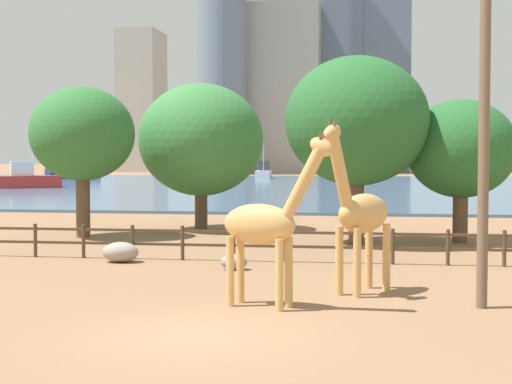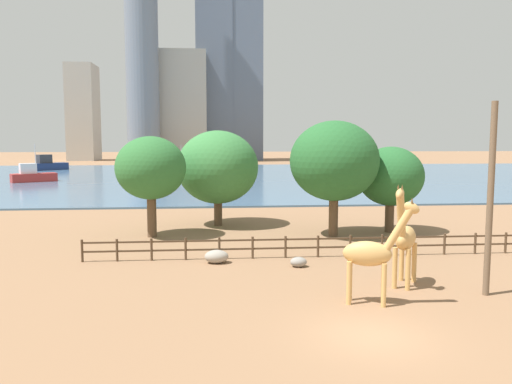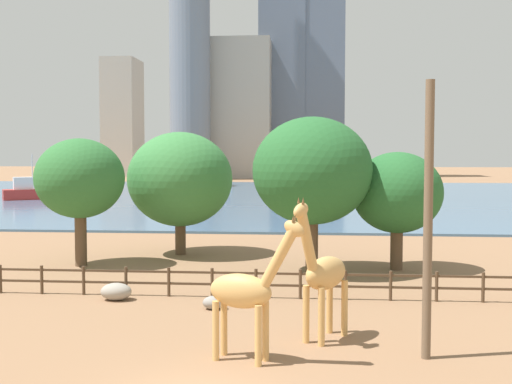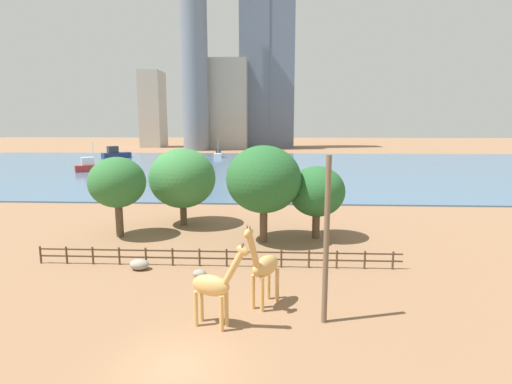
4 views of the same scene
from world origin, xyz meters
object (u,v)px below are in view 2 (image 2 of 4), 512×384
Objects in this scene: utility_pole at (490,200)px; tree_center_broad at (334,161)px; boat_sailboat at (48,165)px; giraffe_tall at (405,238)px; giraffe_companion at (372,254)px; boat_tug at (181,164)px; tree_left_small at (151,168)px; tree_left_large at (391,177)px; boat_ferry at (33,175)px; tree_right_tall at (218,167)px; boulder_by_pole at (298,262)px; boulder_near_fence at (217,257)px.

utility_pole reaches higher than tree_center_broad.
giraffe_tall is at bearing -105.67° from boat_sailboat.
giraffe_companion is 101.10m from boat_tug.
boat_sailboat is at bearing 119.38° from tree_center_broad.
tree_left_small reaches higher than boat_tug.
giraffe_tall reaches higher than giraffe_companion.
boat_sailboat is at bearing 122.22° from tree_left_large.
giraffe_tall is 14.48m from tree_left_large.
utility_pole is 74.90m from boat_ferry.
giraffe_tall is 99.09m from boat_tug.
giraffe_companion is 15.34m from tree_center_broad.
boat_tug is (-7.79, 79.84, -3.60)m from tree_right_tall.
tree_left_small is (-9.02, 9.38, 4.65)m from boulder_by_pole.
tree_left_large is (13.12, 8.45, 3.84)m from boulder_near_fence.
boat_sailboat is at bearing 112.12° from tree_left_small.
boat_sailboat is (-48.99, 94.84, -2.93)m from utility_pole.
boat_sailboat is 29.79m from boat_tug.
boat_tug is (29.44, 4.53, -0.25)m from boat_sailboat.
giraffe_tall is at bearing -44.97° from tree_left_small.
utility_pole reaches higher than giraffe_tall.
utility_pole reaches higher than boat_ferry.
utility_pole reaches higher than boat_tug.
boat_ferry is at bearing -118.29° from boat_sailboat.
giraffe_companion is at bearing -55.13° from tree_left_small.
utility_pole is 106.79m from boat_sailboat.
giraffe_tall is 0.69× the size of tree_left_small.
tree_left_small is (-13.03, 0.94, -0.51)m from tree_center_broad.
tree_right_tall is 1.07× the size of tree_left_small.
tree_right_tall is at bearing 162.04° from tree_left_large.
boat_ferry is (-29.42, 42.95, -3.52)m from tree_right_tall.
giraffe_tall is 0.58× the size of utility_pole.
giraffe_companion is 0.72× the size of boat_tug.
tree_left_large is at bearing 15.24° from tree_center_broad.
giraffe_companion is 6.98m from boulder_by_pole.
utility_pole is at bearing -86.86° from boat_ferry.
boulder_near_fence is 95.39m from boat_sailboat.
tree_left_large is 0.82× the size of boat_sailboat.
giraffe_tall is at bearing 63.85° from giraffe_companion.
boat_sailboat is at bearing -120.82° from giraffe_tall.
boulder_near_fence is at bearing -87.70° from giraffe_tall.
boulder_near_fence is 0.19× the size of tree_left_small.
tree_right_tall is at bearing 43.12° from tree_left_small.
tree_left_large is (6.66, 16.11, 2.03)m from giraffe_companion.
boat_ferry is (-33.64, 56.82, 0.95)m from boulder_by_pole.
giraffe_tall is at bearing -88.24° from boat_ferry.
boulder_by_pole is (-1.98, 6.41, -1.90)m from giraffe_companion.
tree_center_broad is at bearing -102.48° from boat_sailboat.
tree_center_broad is (-0.37, 12.44, 3.12)m from giraffe_tall.
boulder_near_fence is at bearing -139.74° from tree_center_broad.
boat_tug is at bearing 94.66° from boulder_near_fence.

